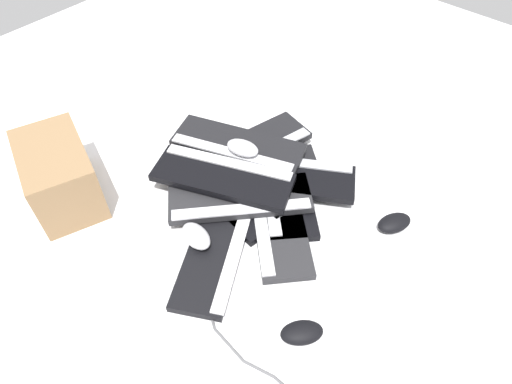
% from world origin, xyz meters
% --- Properties ---
extents(ground_plane, '(3.20, 3.20, 0.00)m').
position_xyz_m(ground_plane, '(0.00, 0.00, 0.00)').
color(ground_plane, white).
extents(keyboard_0, '(0.43, 0.41, 0.03)m').
position_xyz_m(keyboard_0, '(0.07, -0.06, 0.01)').
color(keyboard_0, '#232326').
rests_on(keyboard_0, ground).
extents(keyboard_1, '(0.42, 0.41, 0.03)m').
position_xyz_m(keyboard_1, '(-0.00, 0.06, 0.01)').
color(keyboard_1, black).
rests_on(keyboard_1, ground).
extents(keyboard_2, '(0.40, 0.44, 0.03)m').
position_xyz_m(keyboard_2, '(-0.13, 0.04, 0.01)').
color(keyboard_2, black).
rests_on(keyboard_2, ground).
extents(keyboard_3, '(0.46, 0.20, 0.03)m').
position_xyz_m(keyboard_3, '(-0.14, -0.09, 0.01)').
color(keyboard_3, black).
rests_on(keyboard_3, ground).
extents(keyboard_4, '(0.35, 0.46, 0.03)m').
position_xyz_m(keyboard_4, '(0.01, -0.26, 0.01)').
color(keyboard_4, black).
rests_on(keyboard_4, ground).
extents(keyboard_5, '(0.24, 0.46, 0.03)m').
position_xyz_m(keyboard_5, '(-0.18, 0.09, 0.04)').
color(keyboard_5, black).
rests_on(keyboard_5, keyboard_2).
extents(keyboard_6, '(0.40, 0.43, 0.03)m').
position_xyz_m(keyboard_6, '(-0.05, -0.10, 0.04)').
color(keyboard_6, '#232326').
rests_on(keyboard_6, keyboard_3).
extents(keyboard_7, '(0.46, 0.31, 0.03)m').
position_xyz_m(keyboard_7, '(-0.14, -0.09, 0.07)').
color(keyboard_7, black).
rests_on(keyboard_7, keyboard_6).
extents(keyboard_8, '(0.46, 0.30, 0.03)m').
position_xyz_m(keyboard_8, '(-0.20, 0.05, 0.07)').
color(keyboard_8, black).
rests_on(keyboard_8, keyboard_5).
extents(keyboard_9, '(0.45, 0.36, 0.03)m').
position_xyz_m(keyboard_9, '(-0.01, 0.07, 0.04)').
color(keyboard_9, black).
rests_on(keyboard_9, keyboard_1).
extents(mouse_0, '(0.12, 0.09, 0.04)m').
position_xyz_m(mouse_0, '(-0.16, 0.02, 0.11)').
color(mouse_0, '#B7B7BC').
rests_on(mouse_0, keyboard_8).
extents(mouse_1, '(0.12, 0.08, 0.04)m').
position_xyz_m(mouse_1, '(-0.05, -0.29, 0.05)').
color(mouse_1, '#B7B7BC').
rests_on(mouse_1, keyboard_4).
extents(mouse_2, '(0.12, 0.13, 0.04)m').
position_xyz_m(mouse_2, '(0.35, -0.31, 0.02)').
color(mouse_2, black).
rests_on(mouse_2, ground).
extents(mouse_3, '(0.11, 0.13, 0.04)m').
position_xyz_m(mouse_3, '(0.35, 0.15, 0.02)').
color(mouse_3, black).
rests_on(mouse_3, ground).
extents(cable_0, '(0.48, 0.18, 0.01)m').
position_xyz_m(cable_0, '(0.28, -0.43, 0.00)').
color(cable_0, '#59595B').
rests_on(cable_0, ground).
extents(cardboard_box, '(0.35, 0.28, 0.21)m').
position_xyz_m(cardboard_box, '(-0.50, -0.43, 0.10)').
color(cardboard_box, olive).
rests_on(cardboard_box, ground).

